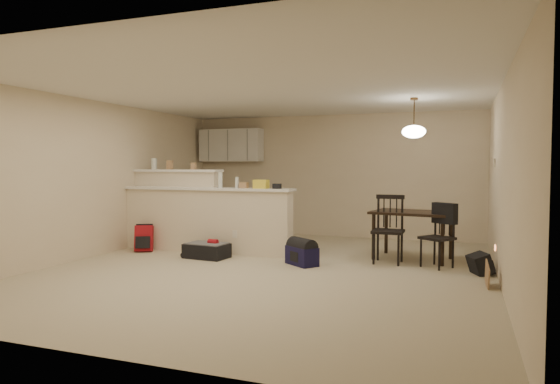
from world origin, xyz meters
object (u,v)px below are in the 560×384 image
at_px(dining_chair_near, 388,229).
at_px(navy_duffel, 302,256).
at_px(dining_table, 413,217).
at_px(suitcase, 207,251).
at_px(red_backpack, 144,239).
at_px(dining_chair_far, 437,236).
at_px(black_daypack, 480,264).
at_px(pendant_lamp, 414,131).

xyz_separation_m(dining_chair_near, navy_duffel, (-1.16, -0.58, -0.37)).
distance_m(dining_chair_near, navy_duffel, 1.35).
height_order(dining_table, suitcase, dining_table).
bearing_deg(suitcase, red_backpack, 178.38).
relative_size(suitcase, red_backpack, 1.51).
height_order(dining_chair_far, black_daypack, dining_chair_far).
xyz_separation_m(suitcase, navy_duffel, (1.58, -0.02, 0.02)).
bearing_deg(dining_table, dining_chair_near, -114.84).
xyz_separation_m(dining_chair_near, red_backpack, (-4.04, -0.40, -0.29)).
bearing_deg(red_backpack, dining_table, -14.95).
bearing_deg(dining_table, suitcase, -152.28).
bearing_deg(dining_chair_near, red_backpack, -173.15).
bearing_deg(suitcase, navy_duffel, 4.99).
relative_size(dining_table, navy_duffel, 2.63).
bearing_deg(dining_chair_far, red_backpack, -140.68).
xyz_separation_m(pendant_lamp, black_daypack, (0.96, -0.82, -1.85)).
bearing_deg(dining_table, pendant_lamp, -17.24).
distance_m(dining_table, black_daypack, 1.37).
height_order(dining_table, navy_duffel, dining_table).
bearing_deg(red_backpack, suitcase, -33.28).
xyz_separation_m(dining_table, pendant_lamp, (0.00, -0.00, 1.33)).
xyz_separation_m(pendant_lamp, red_backpack, (-4.35, -0.85, -1.77)).
height_order(suitcase, navy_duffel, navy_duffel).
relative_size(suitcase, black_daypack, 2.13).
distance_m(pendant_lamp, dining_chair_far, 1.68).
relative_size(dining_table, dining_chair_near, 1.29).
height_order(dining_chair_far, navy_duffel, dining_chair_far).
distance_m(pendant_lamp, red_backpack, 4.77).
distance_m(pendant_lamp, black_daypack, 2.24).
height_order(pendant_lamp, dining_chair_far, pendant_lamp).
xyz_separation_m(dining_chair_far, red_backpack, (-4.74, -0.32, -0.23)).
relative_size(dining_chair_far, suitcase, 1.36).
height_order(pendant_lamp, navy_duffel, pendant_lamp).
xyz_separation_m(dining_chair_near, suitcase, (-2.75, -0.56, -0.40)).
xyz_separation_m(dining_table, red_backpack, (-4.35, -0.85, -0.44)).
bearing_deg(navy_duffel, dining_table, 72.50).
xyz_separation_m(dining_table, suitcase, (-3.06, -1.02, -0.55)).
height_order(dining_chair_near, red_backpack, dining_chair_near).
relative_size(pendant_lamp, dining_chair_near, 0.61).
height_order(suitcase, black_daypack, black_daypack).
xyz_separation_m(dining_chair_far, black_daypack, (0.57, -0.28, -0.31)).
bearing_deg(dining_chair_far, navy_duffel, -129.53).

